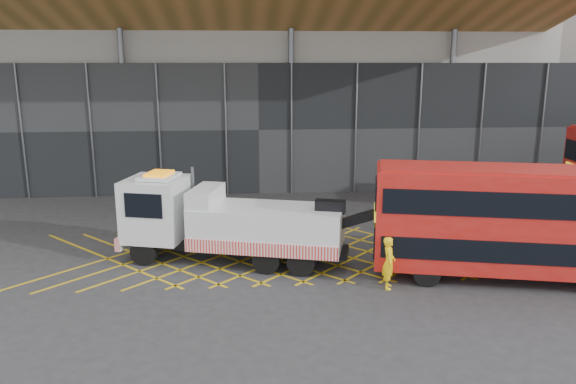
{
  "coord_description": "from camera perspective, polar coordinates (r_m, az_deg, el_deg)",
  "views": [
    {
      "loc": [
        1.01,
        -23.01,
        8.27
      ],
      "look_at": [
        3.0,
        1.5,
        2.4
      ],
      "focal_mm": 35.0,
      "sensor_mm": 36.0,
      "label": 1
    }
  ],
  "objects": [
    {
      "name": "bus_towed",
      "position": [
        22.67,
        22.51,
        -2.58
      ],
      "size": [
        10.98,
        4.84,
        4.36
      ],
      "rotation": [
        0.0,
        0.0,
        -0.23
      ],
      "color": "#AD140F",
      "rests_on": "ground_plane"
    },
    {
      "name": "worker",
      "position": [
        21.02,
        10.21,
        -7.08
      ],
      "size": [
        0.61,
        0.8,
        1.96
      ],
      "primitive_type": "imported",
      "rotation": [
        0.0,
        0.0,
        1.35
      ],
      "color": "yellow",
      "rests_on": "ground_plane"
    },
    {
      "name": "road_markings",
      "position": [
        24.87,
        6.3,
        -6.06
      ],
      "size": [
        27.96,
        7.16,
        0.01
      ],
      "color": "gold",
      "rests_on": "ground_plane"
    },
    {
      "name": "recovery_truck",
      "position": [
        23.29,
        -6.5,
        -2.95
      ],
      "size": [
        10.76,
        4.89,
        3.76
      ],
      "rotation": [
        0.0,
        0.0,
        -0.26
      ],
      "color": "black",
      "rests_on": "ground_plane"
    },
    {
      "name": "ground_plane",
      "position": [
        24.47,
        -6.78,
        -6.42
      ],
      "size": [
        120.0,
        120.0,
        0.0
      ],
      "primitive_type": "plane",
      "color": "#2C2C2F"
    },
    {
      "name": "construction_building",
      "position": [
        41.42,
        -3.49,
        14.38
      ],
      "size": [
        55.0,
        23.97,
        18.0
      ],
      "color": "gray",
      "rests_on": "ground_plane"
    }
  ]
}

